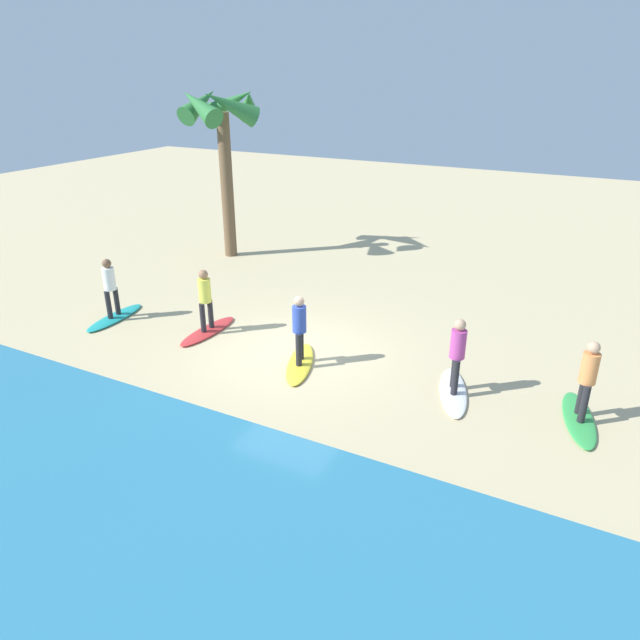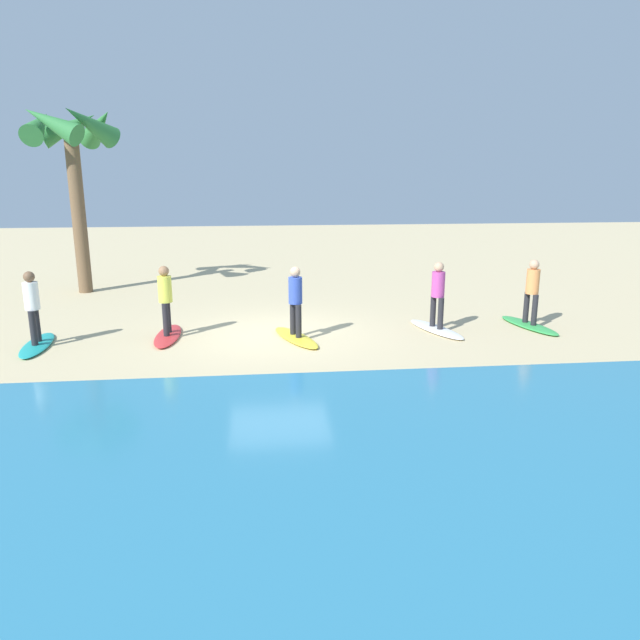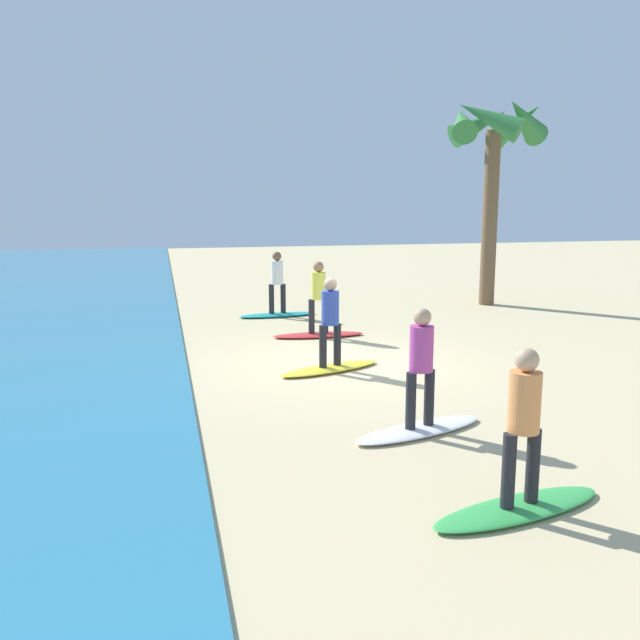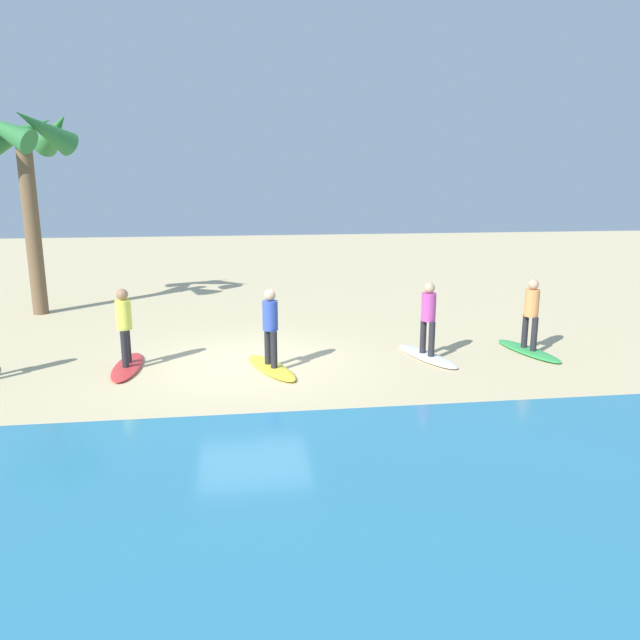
% 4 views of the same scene
% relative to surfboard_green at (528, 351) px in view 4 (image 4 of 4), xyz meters
% --- Properties ---
extents(ground_plane, '(60.00, 60.00, 0.00)m').
position_rel_surfboard_green_xyz_m(ground_plane, '(6.40, 0.07, -0.04)').
color(ground_plane, '#CCB789').
extents(surfboard_green, '(1.03, 2.17, 0.09)m').
position_rel_surfboard_green_xyz_m(surfboard_green, '(0.00, 0.00, 0.00)').
color(surfboard_green, green).
rests_on(surfboard_green, ground).
extents(surfer_green, '(0.32, 0.45, 1.64)m').
position_rel_surfboard_green_xyz_m(surfer_green, '(0.00, 0.00, 0.99)').
color(surfer_green, '#232328').
rests_on(surfer_green, surfboard_green).
extents(surfboard_white, '(1.19, 2.17, 0.09)m').
position_rel_surfboard_green_xyz_m(surfboard_white, '(2.48, 0.12, 0.00)').
color(surfboard_white, white).
rests_on(surfboard_white, ground).
extents(surfer_white, '(0.32, 0.44, 1.64)m').
position_rel_surfboard_green_xyz_m(surfer_white, '(2.48, 0.12, 0.99)').
color(surfer_white, '#232328').
rests_on(surfer_white, surfboard_white).
extents(surfboard_yellow, '(1.27, 2.16, 0.09)m').
position_rel_surfboard_green_xyz_m(surfboard_yellow, '(6.00, 0.50, 0.00)').
color(surfboard_yellow, yellow).
rests_on(surfboard_yellow, ground).
extents(surfer_yellow, '(0.32, 0.44, 1.64)m').
position_rel_surfboard_green_xyz_m(surfer_yellow, '(6.00, 0.50, 0.99)').
color(surfer_yellow, '#232328').
rests_on(surfer_yellow, surfboard_yellow).
extents(surfboard_red, '(0.59, 2.11, 0.09)m').
position_rel_surfboard_green_xyz_m(surfboard_red, '(9.04, 0.02, 0.00)').
color(surfboard_red, red).
rests_on(surfboard_red, ground).
extents(surfer_red, '(0.32, 0.46, 1.64)m').
position_rel_surfboard_green_xyz_m(surfer_red, '(9.04, 0.02, 0.99)').
color(surfer_red, '#232328').
rests_on(surfer_red, surfboard_red).
extents(palm_tree, '(2.88, 3.03, 5.96)m').
position_rel_surfboard_green_xyz_m(palm_tree, '(12.50, -5.89, 4.72)').
color(palm_tree, brown).
rests_on(palm_tree, ground).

